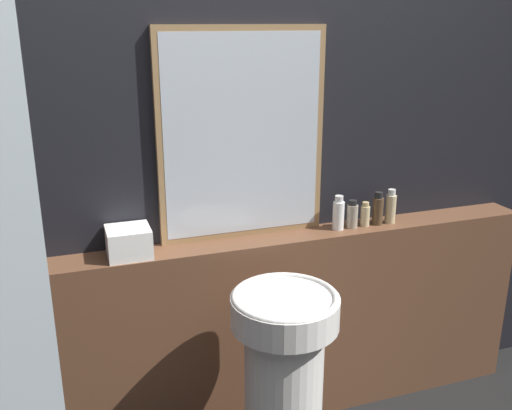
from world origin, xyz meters
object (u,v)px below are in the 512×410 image
object	(u,v)px
conditioner_bottle	(352,215)
body_wash_bottle	(378,210)
lotion_bottle	(365,215)
towel_stack	(129,242)
pedestal_sink	(284,383)
mirror	(243,136)
hand_soap_bottle	(391,207)
shampoo_bottle	(338,214)

from	to	relation	value
conditioner_bottle	body_wash_bottle	xyz separation A→B (m)	(0.13, 0.00, 0.01)
conditioner_bottle	body_wash_bottle	distance (m)	0.13
lotion_bottle	body_wash_bottle	size ratio (longest dim) A/B	0.73
towel_stack	conditioner_bottle	bearing A→B (deg)	0.00
pedestal_sink	mirror	distance (m)	0.99
pedestal_sink	mirror	xyz separation A→B (m)	(-0.00, 0.48, 0.87)
pedestal_sink	body_wash_bottle	size ratio (longest dim) A/B	5.55
towel_stack	hand_soap_bottle	world-z (taller)	hand_soap_bottle
shampoo_bottle	conditioner_bottle	bearing A→B (deg)	0.00
body_wash_bottle	towel_stack	bearing A→B (deg)	180.00
mirror	towel_stack	bearing A→B (deg)	-172.16
pedestal_sink	body_wash_bottle	world-z (taller)	body_wash_bottle
pedestal_sink	towel_stack	distance (m)	0.81
lotion_bottle	body_wash_bottle	world-z (taller)	body_wash_bottle
mirror	conditioner_bottle	distance (m)	0.62
shampoo_bottle	hand_soap_bottle	world-z (taller)	hand_soap_bottle
pedestal_sink	towel_stack	world-z (taller)	towel_stack
shampoo_bottle	lotion_bottle	xyz separation A→B (m)	(0.13, 0.00, -0.02)
mirror	shampoo_bottle	size ratio (longest dim) A/B	5.60
towel_stack	shampoo_bottle	bearing A→B (deg)	0.00
mirror	towel_stack	world-z (taller)	mirror
conditioner_bottle	body_wash_bottle	bearing A→B (deg)	0.00
conditioner_bottle	body_wash_bottle	world-z (taller)	body_wash_bottle
lotion_bottle	hand_soap_bottle	size ratio (longest dim) A/B	0.70
pedestal_sink	conditioner_bottle	xyz separation A→B (m)	(0.49, 0.41, 0.49)
conditioner_bottle	pedestal_sink	bearing A→B (deg)	-139.78
towel_stack	body_wash_bottle	distance (m)	1.11
body_wash_bottle	hand_soap_bottle	xyz separation A→B (m)	(0.07, 0.00, 0.00)
towel_stack	lotion_bottle	xyz separation A→B (m)	(1.05, 0.00, -0.01)
pedestal_sink	hand_soap_bottle	size ratio (longest dim) A/B	5.32
pedestal_sink	conditioner_bottle	distance (m)	0.80
mirror	hand_soap_bottle	xyz separation A→B (m)	(0.69, -0.07, -0.36)
towel_stack	lotion_bottle	bearing A→B (deg)	0.00
hand_soap_bottle	body_wash_bottle	bearing A→B (deg)	-180.00
towel_stack	conditioner_bottle	size ratio (longest dim) A/B	1.32
shampoo_bottle	conditioner_bottle	world-z (taller)	shampoo_bottle
conditioner_bottle	lotion_bottle	size ratio (longest dim) A/B	1.14
mirror	conditioner_bottle	world-z (taller)	mirror
hand_soap_bottle	mirror	bearing A→B (deg)	174.33
lotion_bottle	towel_stack	bearing A→B (deg)	180.00
shampoo_bottle	conditioner_bottle	distance (m)	0.07
shampoo_bottle	mirror	bearing A→B (deg)	170.81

